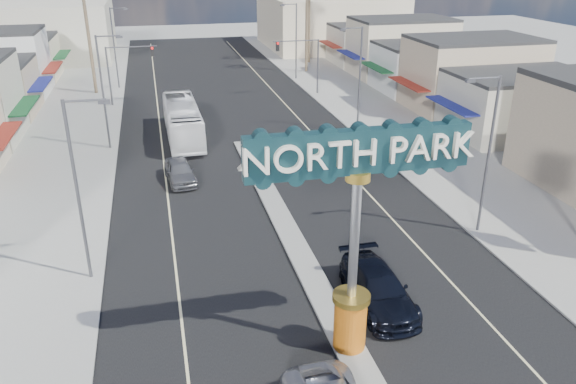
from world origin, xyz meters
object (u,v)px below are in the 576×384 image
traffic_signal_right (302,56)px  streetlight_l_mid (104,87)px  streetlight_r_near (487,148)px  streetlight_r_far (295,37)px  car_parked_left (180,171)px  streetlight_l_far (115,44)px  streetlight_r_mid (358,74)px  suv_right (378,288)px  traffic_signal_left (126,64)px  gateway_sign (356,218)px  streetlight_l_near (80,184)px  city_bus (183,121)px  car_parked_right (325,151)px

traffic_signal_right → streetlight_l_mid: streetlight_l_mid is taller
streetlight_r_near → streetlight_r_far: (0.00, 42.00, 0.00)m
streetlight_r_far → car_parked_left: (-15.93, -30.35, -4.30)m
traffic_signal_right → streetlight_l_far: size_ratio=0.67×
streetlight_r_mid → car_parked_left: size_ratio=1.99×
streetlight_r_far → suv_right: (-8.12, -47.31, -4.24)m
traffic_signal_left → suv_right: bearing=-73.7°
streetlight_l_mid → streetlight_r_near: size_ratio=1.00×
gateway_sign → streetlight_r_mid: 29.91m
streetlight_l_near → streetlight_r_far: 46.90m
streetlight_l_far → suv_right: 49.18m
streetlight_r_mid → streetlight_l_near: bearing=-136.2°
gateway_sign → city_bus: bearing=98.9°
gateway_sign → streetlight_l_near: 13.19m
streetlight_r_far → traffic_signal_right: bearing=-98.9°
streetlight_r_far → car_parked_left: size_ratio=1.99×
streetlight_r_mid → gateway_sign: bearing=-110.4°
city_bus → gateway_sign: bearing=-81.9°
streetlight_l_mid → city_bus: streetlight_l_mid is taller
streetlight_r_mid → city_bus: bearing=174.6°
traffic_signal_right → suv_right: bearing=-99.9°
traffic_signal_right → streetlight_l_mid: 24.11m
streetlight_l_near → car_parked_right: (15.93, 13.13, -4.24)m
car_parked_right → city_bus: city_bus is taller
streetlight_r_far → suv_right: bearing=-99.7°
suv_right → car_parked_left: 18.67m
streetlight_l_mid → streetlight_l_far: same height
streetlight_l_far → streetlight_r_near: bearing=-63.6°
streetlight_l_near → streetlight_r_far: same height
streetlight_r_near → streetlight_l_near: bearing=180.0°
traffic_signal_right → car_parked_right: bearing=-100.0°
streetlight_r_near → suv_right: (-8.12, -5.31, -4.24)m
streetlight_r_near → car_parked_right: size_ratio=1.79×
car_parked_left → city_bus: bearing=78.9°
suv_right → traffic_signal_right: bearing=80.0°
traffic_signal_left → streetlight_l_near: streetlight_l_near is taller
suv_right → streetlight_l_near: bearing=157.3°
traffic_signal_left → streetlight_l_far: (-1.25, 8.01, 0.79)m
streetlight_l_near → streetlight_r_near: same height
streetlight_l_near → city_bus: 22.47m
traffic_signal_right → streetlight_r_near: bearing=-87.9°
streetlight_l_near → streetlight_r_far: (20.87, 42.00, 0.00)m
traffic_signal_right → streetlight_r_far: streetlight_r_far is taller
streetlight_l_far → city_bus: streetlight_l_far is taller
streetlight_l_near → streetlight_l_mid: size_ratio=1.00×
streetlight_l_mid → streetlight_r_mid: 20.87m
gateway_sign → suv_right: 6.22m
streetlight_r_near → streetlight_r_mid: 20.00m
suv_right → traffic_signal_left: bearing=106.3°
traffic_signal_left → streetlight_l_near: 34.03m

